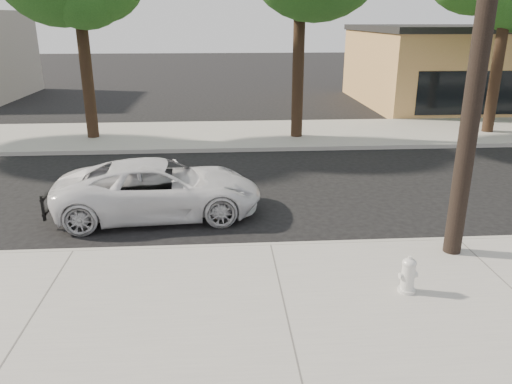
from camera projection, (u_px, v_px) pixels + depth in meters
ground at (262, 213)px, 12.37m from camera, size 120.00×120.00×0.00m
near_sidewalk at (283, 304)px, 8.30m from camera, size 90.00×4.40×0.15m
far_sidewalk at (245, 135)px, 20.35m from camera, size 90.00×5.00×0.15m
curb_near at (270, 247)px, 10.37m from camera, size 90.00×0.12×0.16m
utility_pole at (486, 11)px, 8.51m from camera, size 1.40×0.34×9.00m
police_cruiser at (160, 189)px, 12.05m from camera, size 5.04×2.61×1.36m
fire_hydrant at (408, 276)px, 8.45m from camera, size 0.33×0.30×0.62m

